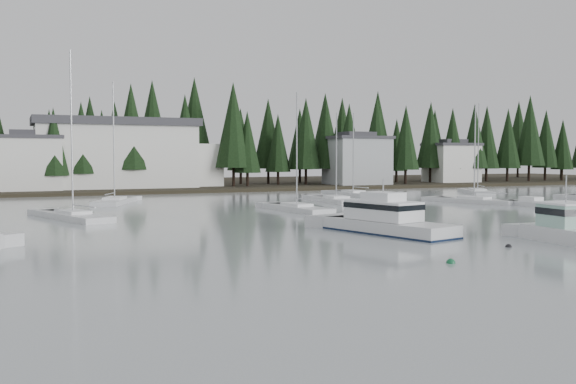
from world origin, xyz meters
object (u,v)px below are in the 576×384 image
Objects in this scene: harbor_inn at (129,154)px; runabout_1 at (392,211)px; house_east_b at (451,162)px; sailboat_10 at (297,210)px; cabin_cruiser_center at (387,224)px; runabout_2 at (531,205)px; house_west at (28,162)px; sailboat_0 at (474,202)px; sailboat_8 at (336,202)px; sailboat_1 at (478,193)px; sailboat_9 at (353,195)px; sailboat_7 at (73,218)px; house_east_a at (357,159)px; sailboat_5 at (115,203)px.

runabout_1 is (16.16, -51.54, -5.64)m from harbor_inn.
house_east_b is 68.14m from sailboat_10.
runabout_2 is at bearing -75.78° from cabin_cruiser_center.
house_west is at bearing 22.77° from sailboat_10.
sailboat_8 is (-13.97, 7.80, -0.01)m from sailboat_0.
sailboat_8 is (18.11, -36.34, -5.73)m from harbor_inn.
cabin_cruiser_center is at bearing 159.39° from sailboat_1.
harbor_inn is (-60.96, 2.34, 1.37)m from house_east_b.
sailboat_0 reaches higher than runabout_1.
sailboat_1 is at bearing -101.54° from sailboat_9.
harbor_inn is at bearing 177.80° from house_east_b.
sailboat_9 is (7.83, 9.96, 0.01)m from sailboat_8.
harbor_inn is 53.93m from sailboat_1.
sailboat_7 reaches higher than cabin_cruiser_center.
house_east_a is at bearing -174.81° from house_east_b.
sailboat_1 is at bearing -120.76° from house_east_b.
sailboat_8 reaches higher than runabout_2.
house_west is 0.80× the size of sailboat_0.
sailboat_5 is (-67.42, -26.15, -4.33)m from house_east_b.
house_west is at bearing 29.59° from runabout_1.
runabout_1 is (22.62, -23.05, 0.06)m from sailboat_5.
sailboat_9 is 27.00m from runabout_1.
sailboat_7 is (-44.54, -1.74, 0.02)m from sailboat_0.
sailboat_9 is (25.94, -26.37, -5.72)m from harbor_inn.
runabout_1 is (-1.95, -15.20, 0.08)m from sailboat_8.
cabin_cruiser_center is 0.79× the size of sailboat_1.
house_east_b is 0.80× the size of sailboat_0.
sailboat_1 is 36.19m from runabout_1.
harbor_inn is 47.04m from sailboat_10.
sailboat_0 is (-28.87, -41.80, -4.35)m from house_east_b.
cabin_cruiser_center is 31.68m from runabout_2.
sailboat_1 is at bearing -33.31° from harbor_inn.
sailboat_0 reaches higher than runabout_2.
cabin_cruiser_center is at bearing 168.32° from sailboat_10.
sailboat_10 is at bearing 74.98° from sailboat_0.
sailboat_5 reaches higher than house_east_a.
sailboat_0 reaches higher than cabin_cruiser_center.
harbor_inn reaches higher than house_east_a.
sailboat_10 is at bearing -19.53° from cabin_cruiser_center.
runabout_1 is at bearing -119.72° from sailboat_7.
house_west is 68.58m from runabout_2.
sailboat_1 is 27.58m from sailboat_8.
sailboat_7 is 1.22× the size of sailboat_10.
sailboat_9 is at bearing -120.57° from house_east_a.
harbor_inn is 1.96× the size of sailboat_7.
runabout_2 is at bearing -95.22° from house_east_a.
cabin_cruiser_center reaches higher than runabout_2.
runabout_1 is (28.62, -5.66, 0.05)m from sailboat_7.
sailboat_0 reaches higher than house_west.
sailboat_9 is at bearing -47.87° from sailboat_10.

